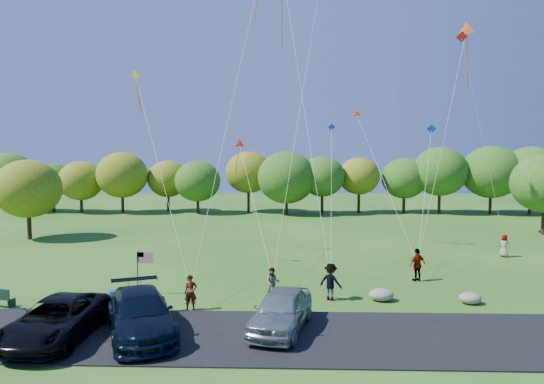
{
  "coord_description": "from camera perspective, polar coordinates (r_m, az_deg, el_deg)",
  "views": [
    {
      "loc": [
        0.41,
        -23.01,
        7.3
      ],
      "look_at": [
        -0.51,
        6.0,
        5.09
      ],
      "focal_mm": 32.0,
      "sensor_mm": 36.0,
      "label": 1
    }
  ],
  "objects": [
    {
      "name": "boulder_near",
      "position": [
        25.44,
        12.74,
        -11.7
      ],
      "size": [
        1.24,
        0.97,
        0.62
      ],
      "primitive_type": "ellipsoid",
      "color": "gray",
      "rests_on": "ground"
    },
    {
      "name": "flyer_a",
      "position": [
        23.57,
        -9.55,
        -11.62
      ],
      "size": [
        0.71,
        0.58,
        1.68
      ],
      "primitive_type": "imported",
      "rotation": [
        0.0,
        0.0,
        0.35
      ],
      "color": "#4C4C59",
      "rests_on": "ground"
    },
    {
      "name": "kites_aloft",
      "position": [
        36.94,
        6.27,
        20.18
      ],
      "size": [
        22.29,
        8.61,
        18.7
      ],
      "color": "#FF1C2A",
      "rests_on": "ground"
    },
    {
      "name": "flag_assembly",
      "position": [
        26.31,
        -15.03,
        -8.05
      ],
      "size": [
        0.86,
        0.55,
        2.31
      ],
      "color": "black",
      "rests_on": "ground"
    },
    {
      "name": "boulder_far",
      "position": [
        26.26,
        22.27,
        -11.48
      ],
      "size": [
        1.08,
        0.9,
        0.56
      ],
      "primitive_type": "ellipsoid",
      "color": "gray",
      "rests_on": "ground"
    },
    {
      "name": "ground",
      "position": [
        24.14,
        0.78,
        -13.25
      ],
      "size": [
        140.0,
        140.0,
        0.0
      ],
      "primitive_type": "plane",
      "color": "#255217",
      "rests_on": "ground"
    },
    {
      "name": "flyer_b",
      "position": [
        25.28,
        0.09,
        -10.6
      ],
      "size": [
        0.77,
        0.61,
        1.55
      ],
      "primitive_type": "imported",
      "rotation": [
        0.0,
        0.0,
        0.02
      ],
      "color": "#4C4C59",
      "rests_on": "ground"
    },
    {
      "name": "flyer_e",
      "position": [
        38.74,
        25.66,
        -5.72
      ],
      "size": [
        0.94,
        0.9,
        1.62
      ],
      "primitive_type": "imported",
      "rotation": [
        0.0,
        0.0,
        2.47
      ],
      "color": "#4C4C59",
      "rests_on": "ground"
    },
    {
      "name": "flyer_c",
      "position": [
        24.99,
        6.93,
        -10.44
      ],
      "size": [
        1.39,
        1.17,
        1.86
      ],
      "primitive_type": "imported",
      "rotation": [
        0.0,
        0.0,
        2.65
      ],
      "color": "#4C4C59",
      "rests_on": "ground"
    },
    {
      "name": "asphalt_lane",
      "position": [
        20.35,
        0.56,
        -16.57
      ],
      "size": [
        44.0,
        6.0,
        0.06
      ],
      "primitive_type": "cube",
      "color": "black",
      "rests_on": "ground"
    },
    {
      "name": "minivan_dark",
      "position": [
        21.47,
        -24.01,
        -13.5
      ],
      "size": [
        2.66,
        5.72,
        1.58
      ],
      "primitive_type": "imported",
      "rotation": [
        0.0,
        0.0,
        -0.01
      ],
      "color": "black",
      "rests_on": "asphalt_lane"
    },
    {
      "name": "flyer_d",
      "position": [
        29.64,
        16.74,
        -8.2
      ],
      "size": [
        1.21,
        0.94,
        1.91
      ],
      "primitive_type": "imported",
      "rotation": [
        0.0,
        0.0,
        3.63
      ],
      "color": "#4C4C59",
      "rests_on": "ground"
    },
    {
      "name": "trash_barrel",
      "position": [
        24.93,
        -18.0,
        -11.9
      ],
      "size": [
        0.55,
        0.55,
        0.82
      ],
      "primitive_type": "cylinder",
      "color": "#0C33B4",
      "rests_on": "ground"
    },
    {
      "name": "minivan_silver",
      "position": [
        20.65,
        1.09,
        -13.72
      ],
      "size": [
        3.06,
        5.23,
        1.67
      ],
      "primitive_type": "imported",
      "rotation": [
        0.0,
        0.0,
        -0.23
      ],
      "color": "#949B9E",
      "rests_on": "asphalt_lane"
    },
    {
      "name": "minivan_navy",
      "position": [
        20.81,
        -15.2,
        -13.65
      ],
      "size": [
        4.49,
        6.41,
        1.72
      ],
      "primitive_type": "imported",
      "rotation": [
        0.0,
        0.0,
        0.39
      ],
      "color": "black",
      "rests_on": "asphalt_lane"
    },
    {
      "name": "treeline",
      "position": [
        59.44,
        5.3,
        1.91
      ],
      "size": [
        74.91,
        27.79,
        8.33
      ],
      "color": "#372214",
      "rests_on": "ground"
    }
  ]
}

